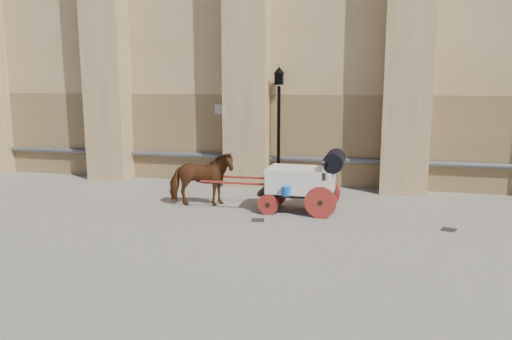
# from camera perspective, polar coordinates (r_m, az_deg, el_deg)

# --- Properties ---
(ground) EXTENTS (90.00, 90.00, 0.00)m
(ground) POSITION_cam_1_polar(r_m,az_deg,el_deg) (13.07, -0.73, -5.07)
(ground) COLOR gray
(ground) RESTS_ON ground
(horse) EXTENTS (1.95, 1.27, 1.52)m
(horse) POSITION_cam_1_polar(r_m,az_deg,el_deg) (13.87, -6.29, -1.03)
(horse) COLOR brown
(horse) RESTS_ON ground
(carriage) EXTENTS (3.79, 1.35, 1.65)m
(carriage) POSITION_cam_1_polar(r_m,az_deg,el_deg) (13.20, 5.71, -1.00)
(carriage) COLOR black
(carriage) RESTS_ON ground
(street_lamp) EXTENTS (0.36, 0.36, 3.89)m
(street_lamp) POSITION_cam_1_polar(r_m,az_deg,el_deg) (16.26, 2.61, 5.34)
(street_lamp) COLOR black
(street_lamp) RESTS_ON ground
(drain_grate_near) EXTENTS (0.38, 0.38, 0.01)m
(drain_grate_near) POSITION_cam_1_polar(r_m,az_deg,el_deg) (12.50, 0.21, -5.74)
(drain_grate_near) COLOR black
(drain_grate_near) RESTS_ON ground
(drain_grate_far) EXTENTS (0.42, 0.42, 0.01)m
(drain_grate_far) POSITION_cam_1_polar(r_m,az_deg,el_deg) (12.57, 21.16, -6.36)
(drain_grate_far) COLOR black
(drain_grate_far) RESTS_ON ground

